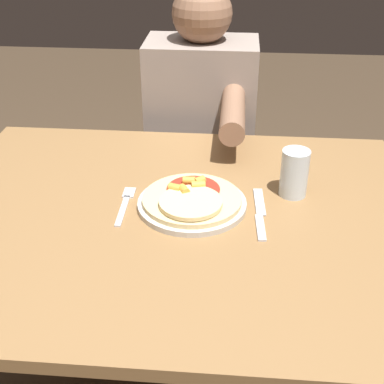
# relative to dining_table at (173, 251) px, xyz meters

# --- Properties ---
(dining_table) EXTENTS (1.16, 0.91, 0.75)m
(dining_table) POSITION_rel_dining_table_xyz_m (0.00, 0.00, 0.00)
(dining_table) COLOR olive
(dining_table) RESTS_ON ground_plane
(plate) EXTENTS (0.26, 0.26, 0.01)m
(plate) POSITION_rel_dining_table_xyz_m (0.04, 0.04, 0.12)
(plate) COLOR beige
(plate) RESTS_ON dining_table
(pizza) EXTENTS (0.24, 0.24, 0.04)m
(pizza) POSITION_rel_dining_table_xyz_m (0.04, 0.03, 0.13)
(pizza) COLOR #E0C689
(pizza) RESTS_ON plate
(fork) EXTENTS (0.03, 0.18, 0.00)m
(fork) POSITION_rel_dining_table_xyz_m (-0.12, 0.03, 0.11)
(fork) COLOR silver
(fork) RESTS_ON dining_table
(knife) EXTENTS (0.03, 0.22, 0.00)m
(knife) POSITION_rel_dining_table_xyz_m (0.20, 0.01, 0.11)
(knife) COLOR silver
(knife) RESTS_ON dining_table
(drinking_glass) EXTENTS (0.07, 0.07, 0.12)m
(drinking_glass) POSITION_rel_dining_table_xyz_m (0.28, 0.11, 0.17)
(drinking_glass) COLOR silver
(drinking_glass) RESTS_ON dining_table
(person_diner) EXTENTS (0.36, 0.52, 1.16)m
(person_diner) POSITION_rel_dining_table_xyz_m (0.02, 0.65, 0.03)
(person_diner) COLOR #2D2D38
(person_diner) RESTS_ON ground_plane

